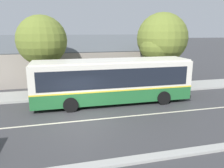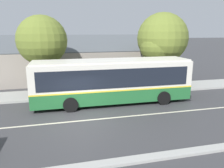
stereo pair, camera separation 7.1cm
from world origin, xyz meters
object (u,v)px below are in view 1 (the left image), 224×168
street_tree_primary (161,40)px  transit_bus (113,80)px  bench_down_street (86,89)px  bench_by_building (42,89)px  street_tree_secondary (41,42)px

street_tree_primary → transit_bus: bearing=-145.7°
transit_bus → bench_down_street: bearing=125.8°
bench_down_street → transit_bus: bearing=-54.2°
bench_by_building → street_tree_primary: 11.57m
transit_bus → bench_by_building: 6.23m
bench_by_building → street_tree_primary: bearing=3.7°
street_tree_primary → bench_down_street: bearing=-169.1°
transit_bus → bench_by_building: transit_bus is taller
bench_by_building → bench_down_street: size_ratio=1.16×
bench_down_street → street_tree_secondary: size_ratio=0.24×
bench_by_building → street_tree_secondary: street_tree_secondary is taller
bench_by_building → bench_down_street: bearing=-11.4°
street_tree_primary → street_tree_secondary: (-10.72, -0.00, -0.06)m
street_tree_primary → street_tree_secondary: 10.72m
bench_by_building → street_tree_secondary: bearing=78.2°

